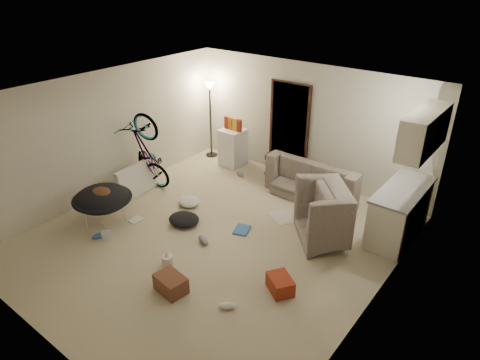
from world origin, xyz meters
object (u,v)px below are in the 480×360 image
Objects in this scene: bicycle at (148,168)px; saucer_chair at (103,203)px; juicer at (167,260)px; floor_lamp at (210,104)px; drink_case_b at (280,284)px; sofa at (315,182)px; armchair at (343,220)px; tv_box at (136,180)px; kitchen_counter at (399,213)px; mini_fridge at (233,147)px; drink_case_a at (171,284)px.

bicycle is 1.67× the size of saucer_chair.
saucer_chair is at bearing 175.41° from juicer.
floor_lamp is 4.46× the size of drink_case_b.
sofa is 1.71× the size of armchair.
drink_case_b is (3.92, -0.66, -0.19)m from tv_box.
kitchen_counter is at bearing 165.89° from sofa.
mini_fridge is (-2.23, 0.10, 0.15)m from sofa.
juicer is (2.22, -1.26, -0.21)m from tv_box.
drink_case_a is (2.23, -0.52, -0.31)m from saucer_chair.
floor_lamp is 0.93× the size of sofa.
drink_case_a is at bearing -37.43° from tv_box.
drink_case_b is at bearing 109.43° from sofa.
floor_lamp is at bearing -4.80° from bicycle.
armchair is 4.48× the size of juicer.
tv_box is at bearing -103.85° from mini_fridge.
kitchen_counter is at bearing -88.97° from armchair.
armchair is (-0.70, -0.66, -0.07)m from kitchen_counter.
armchair is (1.14, -1.11, 0.09)m from sofa.
armchair is 4.20m from saucer_chair.
tv_box is (-4.73, -1.77, -0.13)m from kitchen_counter.
bicycle is at bearing -106.34° from mini_fridge.
floor_lamp is 2.25m from bicycle.
mini_fridge is (-3.38, 1.21, 0.06)m from armchair.
saucer_chair reaches higher than tv_box.
mini_fridge is at bearing 125.44° from drink_case_a.
drink_case_a is (2.79, -4.05, -1.18)m from floor_lamp.
juicer is (-0.47, 0.38, -0.02)m from drink_case_a.
kitchen_counter is 3.33× the size of drink_case_a.
juicer is (2.32, -3.67, -1.20)m from floor_lamp.
bicycle reaches higher than tv_box.
floor_lamp is at bearing 122.25° from juicer.
tv_box is at bearing 112.47° from saucer_chair.
kitchen_counter is (4.83, -0.65, -0.87)m from floor_lamp.
bicycle reaches higher than kitchen_counter.
kitchen_counter is at bearing 50.29° from juicer.
saucer_chair is at bearing -169.88° from bicycle.
armchair is 2.53× the size of drink_case_a.
drink_case_b is (-0.81, -2.43, -0.32)m from kitchen_counter.
bicycle is at bearing 151.98° from drink_case_a.
mini_fridge is at bearing 172.32° from kitchen_counter.
armchair is at bearing 31.89° from saucer_chair.
saucer_chair is at bearing 175.12° from drink_case_a.
saucer_chair is at bearing 79.47° from armchair.
sofa is 4.79× the size of drink_case_b.
kitchen_counter is 3.70× the size of drink_case_b.
mini_fridge is (0.65, 1.98, -0.02)m from bicycle.
bicycle is 3.85× the size of drink_case_a.
armchair is at bearing -17.86° from mini_fridge.
sofa is at bearing -64.44° from bicycle.
floor_lamp is 1.92× the size of tv_box.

